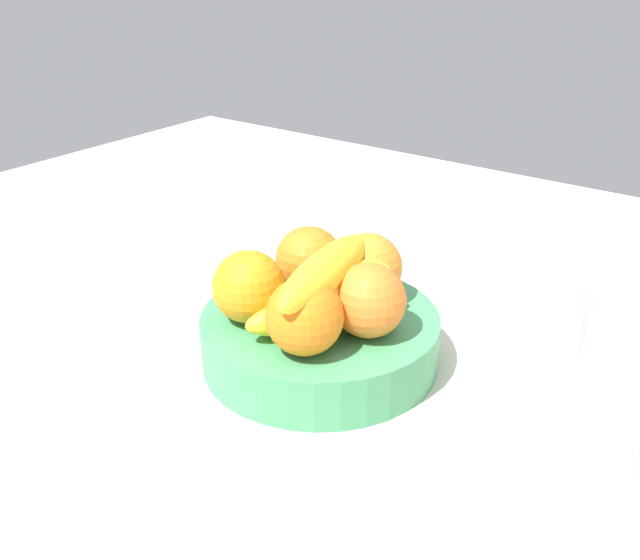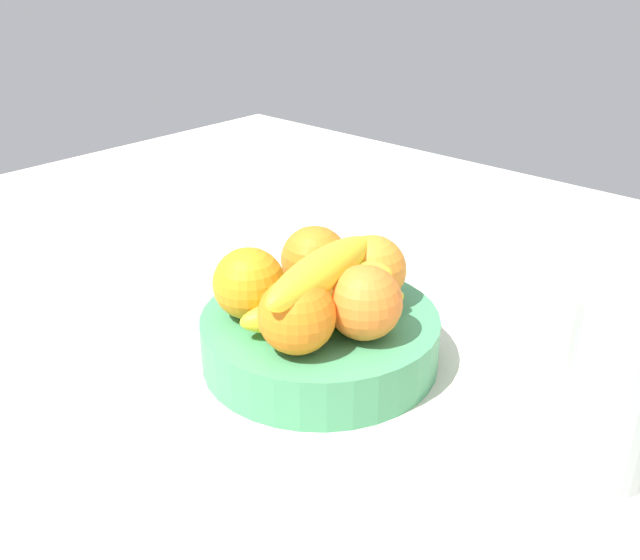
# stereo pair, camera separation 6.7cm
# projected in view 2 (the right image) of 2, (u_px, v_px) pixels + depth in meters

# --- Properties ---
(ground_plane) EXTENTS (1.80, 1.40, 0.03)m
(ground_plane) POSITION_uv_depth(u_px,v_px,m) (364.00, 376.00, 0.75)
(ground_plane) COLOR beige
(fruit_bowl) EXTENTS (0.24, 0.24, 0.05)m
(fruit_bowl) POSITION_uv_depth(u_px,v_px,m) (320.00, 338.00, 0.74)
(fruit_bowl) COLOR #469A65
(fruit_bowl) RESTS_ON ground_plane
(orange_front_left) EXTENTS (0.07, 0.07, 0.07)m
(orange_front_left) POSITION_uv_depth(u_px,v_px,m) (315.00, 260.00, 0.77)
(orange_front_left) COLOR orange
(orange_front_left) RESTS_ON fruit_bowl
(orange_front_right) EXTENTS (0.07, 0.07, 0.07)m
(orange_front_right) POSITION_uv_depth(u_px,v_px,m) (249.00, 283.00, 0.72)
(orange_front_right) COLOR orange
(orange_front_right) RESTS_ON fruit_bowl
(orange_center) EXTENTS (0.07, 0.07, 0.07)m
(orange_center) POSITION_uv_depth(u_px,v_px,m) (297.00, 316.00, 0.66)
(orange_center) COLOR orange
(orange_center) RESTS_ON fruit_bowl
(orange_back_left) EXTENTS (0.07, 0.07, 0.07)m
(orange_back_left) POSITION_uv_depth(u_px,v_px,m) (364.00, 303.00, 0.68)
(orange_back_left) COLOR orange
(orange_back_left) RESTS_ON fruit_bowl
(orange_back_right) EXTENTS (0.07, 0.07, 0.07)m
(orange_back_right) POSITION_uv_depth(u_px,v_px,m) (371.00, 270.00, 0.74)
(orange_back_right) COLOR orange
(orange_back_right) RESTS_ON fruit_bowl
(banana_bunch) EXTENTS (0.12, 0.19, 0.08)m
(banana_bunch) POSITION_uv_depth(u_px,v_px,m) (328.00, 290.00, 0.69)
(banana_bunch) COLOR yellow
(banana_bunch) RESTS_ON fruit_bowl
(thermos_tumbler) EXTENTS (0.08, 0.08, 0.16)m
(thermos_tumbler) POSITION_uv_depth(u_px,v_px,m) (615.00, 388.00, 0.57)
(thermos_tumbler) COLOR #AFB9B6
(thermos_tumbler) RESTS_ON ground_plane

